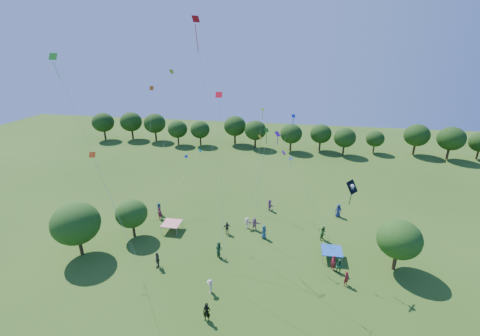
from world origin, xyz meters
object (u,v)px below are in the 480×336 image
(near_tree_east, at_px, (399,239))
(pirate_kite, at_px, (351,188))
(tent_blue, at_px, (332,251))
(red_high_kite, at_px, (201,61))
(man_in_black, at_px, (207,312))
(near_tree_north, at_px, (131,214))
(near_tree_west, at_px, (76,223))
(tent_red_stripe, at_px, (172,223))

(near_tree_east, xyz_separation_m, pirate_kite, (-5.53, -0.89, 5.73))
(tent_blue, distance_m, red_high_kite, 25.11)
(man_in_black, bearing_deg, pirate_kite, 33.16)
(near_tree_north, height_order, red_high_kite, red_high_kite)
(near_tree_west, xyz_separation_m, near_tree_north, (4.10, 4.42, -0.83))
(near_tree_west, distance_m, man_in_black, 17.92)
(tent_blue, distance_m, man_in_black, 15.47)
(near_tree_west, xyz_separation_m, man_in_black, (16.40, -6.53, -3.12))
(near_tree_east, xyz_separation_m, red_high_kite, (-21.65, 5.06, 16.79))
(near_tree_east, height_order, tent_red_stripe, near_tree_east)
(near_tree_north, bearing_deg, tent_red_stripe, 26.40)
(tent_blue, bearing_deg, near_tree_west, -171.59)
(near_tree_west, bearing_deg, red_high_kite, 34.52)
(tent_red_stripe, xyz_separation_m, pirate_kite, (20.24, -3.94, 8.35))
(red_high_kite, bearing_deg, near_tree_east, -13.16)
(near_tree_north, distance_m, man_in_black, 16.63)
(near_tree_west, xyz_separation_m, pirate_kite, (28.45, 2.52, 5.38))
(red_high_kite, bearing_deg, man_in_black, -74.84)
(near_tree_west, xyz_separation_m, near_tree_east, (33.98, 3.42, -0.35))
(near_tree_north, relative_size, man_in_black, 2.74)
(tent_red_stripe, bearing_deg, near_tree_east, -6.74)
(near_tree_west, distance_m, tent_blue, 28.10)
(near_tree_east, xyz_separation_m, tent_blue, (-6.33, 0.67, -2.62))
(near_tree_east, distance_m, tent_red_stripe, 26.08)
(near_tree_north, xyz_separation_m, red_high_kite, (8.24, 4.06, 17.27))
(man_in_black, height_order, pirate_kite, pirate_kite)
(tent_blue, bearing_deg, red_high_kite, 163.99)
(tent_red_stripe, distance_m, pirate_kite, 22.25)
(near_tree_north, bearing_deg, tent_blue, -0.81)
(near_tree_north, height_order, tent_red_stripe, near_tree_north)
(tent_red_stripe, relative_size, red_high_kite, 0.09)
(man_in_black, distance_m, red_high_kite, 24.99)
(red_high_kite, bearing_deg, pirate_kite, -20.28)
(man_in_black, bearing_deg, near_tree_west, 154.53)
(near_tree_west, xyz_separation_m, tent_red_stripe, (8.21, 6.46, -2.97))
(tent_red_stripe, bearing_deg, near_tree_west, -141.78)
(near_tree_west, bearing_deg, near_tree_north, 47.20)
(pirate_kite, relative_size, red_high_kite, 0.37)
(near_tree_east, xyz_separation_m, man_in_black, (-17.58, -9.95, -2.76))
(red_high_kite, bearing_deg, tent_blue, -16.01)
(near_tree_north, height_order, man_in_black, near_tree_north)
(near_tree_west, bearing_deg, pirate_kite, 5.07)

